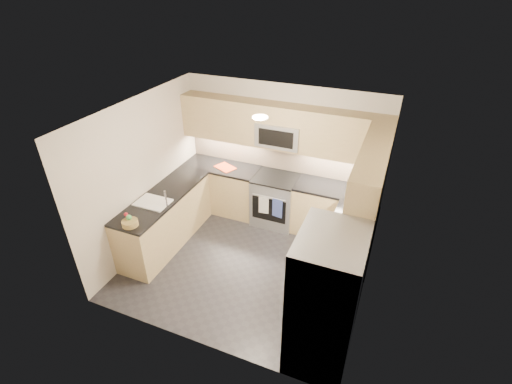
# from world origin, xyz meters

# --- Properties ---
(floor) EXTENTS (3.60, 3.20, 0.00)m
(floor) POSITION_xyz_m (0.00, 0.00, 0.00)
(floor) COLOR #26252B
(floor) RESTS_ON ground
(ceiling) EXTENTS (3.60, 3.20, 0.02)m
(ceiling) POSITION_xyz_m (0.00, 0.00, 2.50)
(ceiling) COLOR beige
(ceiling) RESTS_ON wall_back
(wall_back) EXTENTS (3.60, 0.02, 2.50)m
(wall_back) POSITION_xyz_m (0.00, 1.60, 1.25)
(wall_back) COLOR beige
(wall_back) RESTS_ON floor
(wall_front) EXTENTS (3.60, 0.02, 2.50)m
(wall_front) POSITION_xyz_m (0.00, -1.60, 1.25)
(wall_front) COLOR beige
(wall_front) RESTS_ON floor
(wall_left) EXTENTS (0.02, 3.20, 2.50)m
(wall_left) POSITION_xyz_m (-1.80, 0.00, 1.25)
(wall_left) COLOR beige
(wall_left) RESTS_ON floor
(wall_right) EXTENTS (0.02, 3.20, 2.50)m
(wall_right) POSITION_xyz_m (1.80, 0.00, 1.25)
(wall_right) COLOR beige
(wall_right) RESTS_ON floor
(base_cab_back_left) EXTENTS (1.42, 0.60, 0.90)m
(base_cab_back_left) POSITION_xyz_m (-1.09, 1.30, 0.45)
(base_cab_back_left) COLOR tan
(base_cab_back_left) RESTS_ON floor
(base_cab_back_right) EXTENTS (1.42, 0.60, 0.90)m
(base_cab_back_right) POSITION_xyz_m (1.09, 1.30, 0.45)
(base_cab_back_right) COLOR tan
(base_cab_back_right) RESTS_ON floor
(base_cab_right) EXTENTS (0.60, 1.70, 0.90)m
(base_cab_right) POSITION_xyz_m (1.50, 0.15, 0.45)
(base_cab_right) COLOR tan
(base_cab_right) RESTS_ON floor
(base_cab_peninsula) EXTENTS (0.60, 2.00, 0.90)m
(base_cab_peninsula) POSITION_xyz_m (-1.50, 0.00, 0.45)
(base_cab_peninsula) COLOR tan
(base_cab_peninsula) RESTS_ON floor
(countertop_back_left) EXTENTS (1.42, 0.63, 0.04)m
(countertop_back_left) POSITION_xyz_m (-1.09, 1.30, 0.92)
(countertop_back_left) COLOR black
(countertop_back_left) RESTS_ON base_cab_back_left
(countertop_back_right) EXTENTS (1.42, 0.63, 0.04)m
(countertop_back_right) POSITION_xyz_m (1.09, 1.30, 0.92)
(countertop_back_right) COLOR black
(countertop_back_right) RESTS_ON base_cab_back_right
(countertop_right) EXTENTS (0.63, 1.70, 0.04)m
(countertop_right) POSITION_xyz_m (1.50, 0.15, 0.92)
(countertop_right) COLOR black
(countertop_right) RESTS_ON base_cab_right
(countertop_peninsula) EXTENTS (0.63, 2.00, 0.04)m
(countertop_peninsula) POSITION_xyz_m (-1.50, 0.00, 0.92)
(countertop_peninsula) COLOR black
(countertop_peninsula) RESTS_ON base_cab_peninsula
(upper_cab_back) EXTENTS (3.60, 0.35, 0.75)m
(upper_cab_back) POSITION_xyz_m (0.00, 1.43, 1.83)
(upper_cab_back) COLOR tan
(upper_cab_back) RESTS_ON wall_back
(upper_cab_right) EXTENTS (0.35, 1.95, 0.75)m
(upper_cab_right) POSITION_xyz_m (1.62, 0.28, 1.83)
(upper_cab_right) COLOR tan
(upper_cab_right) RESTS_ON wall_right
(backsplash_back) EXTENTS (3.60, 0.01, 0.51)m
(backsplash_back) POSITION_xyz_m (0.00, 1.60, 1.20)
(backsplash_back) COLOR tan
(backsplash_back) RESTS_ON wall_back
(backsplash_right) EXTENTS (0.01, 2.30, 0.51)m
(backsplash_right) POSITION_xyz_m (1.80, 0.45, 1.20)
(backsplash_right) COLOR tan
(backsplash_right) RESTS_ON wall_right
(gas_range) EXTENTS (0.76, 0.65, 0.91)m
(gas_range) POSITION_xyz_m (0.00, 1.28, 0.46)
(gas_range) COLOR gray
(gas_range) RESTS_ON floor
(range_cooktop) EXTENTS (0.76, 0.65, 0.03)m
(range_cooktop) POSITION_xyz_m (0.00, 1.28, 0.92)
(range_cooktop) COLOR black
(range_cooktop) RESTS_ON gas_range
(oven_door_glass) EXTENTS (0.62, 0.02, 0.45)m
(oven_door_glass) POSITION_xyz_m (0.00, 0.95, 0.45)
(oven_door_glass) COLOR black
(oven_door_glass) RESTS_ON gas_range
(oven_handle) EXTENTS (0.60, 0.02, 0.02)m
(oven_handle) POSITION_xyz_m (0.00, 0.93, 0.72)
(oven_handle) COLOR #B2B5BA
(oven_handle) RESTS_ON gas_range
(microwave) EXTENTS (0.76, 0.40, 0.40)m
(microwave) POSITION_xyz_m (0.00, 1.40, 1.70)
(microwave) COLOR #A5A7AD
(microwave) RESTS_ON upper_cab_back
(microwave_door) EXTENTS (0.60, 0.01, 0.28)m
(microwave_door) POSITION_xyz_m (0.00, 1.20, 1.70)
(microwave_door) COLOR black
(microwave_door) RESTS_ON microwave
(refrigerator) EXTENTS (0.70, 0.90, 1.80)m
(refrigerator) POSITION_xyz_m (1.45, -1.15, 0.90)
(refrigerator) COLOR #929499
(refrigerator) RESTS_ON floor
(fridge_handle_left) EXTENTS (0.02, 0.02, 1.20)m
(fridge_handle_left) POSITION_xyz_m (1.08, -1.33, 0.95)
(fridge_handle_left) COLOR #B2B5BA
(fridge_handle_left) RESTS_ON refrigerator
(fridge_handle_right) EXTENTS (0.02, 0.02, 1.20)m
(fridge_handle_right) POSITION_xyz_m (1.08, -0.97, 0.95)
(fridge_handle_right) COLOR #B2B5BA
(fridge_handle_right) RESTS_ON refrigerator
(sink_basin) EXTENTS (0.52, 0.38, 0.16)m
(sink_basin) POSITION_xyz_m (-1.50, -0.25, 0.88)
(sink_basin) COLOR white
(sink_basin) RESTS_ON base_cab_peninsula
(faucet) EXTENTS (0.03, 0.03, 0.28)m
(faucet) POSITION_xyz_m (-1.24, -0.25, 1.08)
(faucet) COLOR silver
(faucet) RESTS_ON countertop_peninsula
(utensil_bowl) EXTENTS (0.30, 0.30, 0.15)m
(utensil_bowl) POSITION_xyz_m (1.46, 1.19, 1.01)
(utensil_bowl) COLOR #6AA848
(utensil_bowl) RESTS_ON countertop_back_right
(cutting_board) EXTENTS (0.45, 0.39, 0.01)m
(cutting_board) POSITION_xyz_m (-0.98, 1.25, 0.95)
(cutting_board) COLOR red
(cutting_board) RESTS_ON countertop_back_left
(fruit_basket) EXTENTS (0.27, 0.27, 0.08)m
(fruit_basket) POSITION_xyz_m (-1.44, -0.87, 0.98)
(fruit_basket) COLOR #9E8449
(fruit_basket) RESTS_ON countertop_peninsula
(fruit_apple) EXTENTS (0.06, 0.06, 0.06)m
(fruit_apple) POSITION_xyz_m (-1.56, -0.79, 1.05)
(fruit_apple) COLOR #A7131E
(fruit_apple) RESTS_ON fruit_basket
(fruit_pear) EXTENTS (0.08, 0.08, 0.08)m
(fruit_pear) POSITION_xyz_m (-1.47, -0.84, 1.05)
(fruit_pear) COLOR green
(fruit_pear) RESTS_ON fruit_basket
(dish_towel_check) EXTENTS (0.17, 0.04, 0.33)m
(dish_towel_check) POSITION_xyz_m (-0.08, 0.91, 0.55)
(dish_towel_check) COLOR silver
(dish_towel_check) RESTS_ON oven_handle
(dish_towel_blue) EXTENTS (0.19, 0.05, 0.36)m
(dish_towel_blue) POSITION_xyz_m (0.17, 0.91, 0.55)
(dish_towel_blue) COLOR #314188
(dish_towel_blue) RESTS_ON oven_handle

